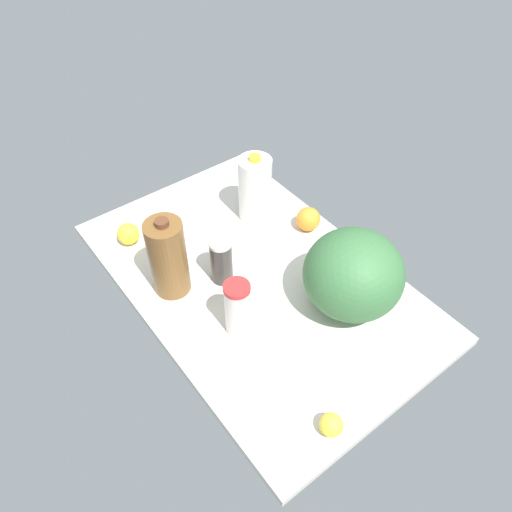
# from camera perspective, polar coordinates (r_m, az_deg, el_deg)

# --- Properties ---
(countertop) EXTENTS (1.20, 0.76, 0.03)m
(countertop) POSITION_cam_1_polar(r_m,az_deg,el_deg) (1.67, 0.00, -2.75)
(countertop) COLOR beige
(countertop) RESTS_ON ground
(tumbler_cup) EXTENTS (0.08, 0.08, 0.19)m
(tumbler_cup) POSITION_cam_1_polar(r_m,az_deg,el_deg) (1.45, -2.13, -5.96)
(tumbler_cup) COLOR silver
(tumbler_cup) RESTS_ON countertop
(milk_jug) EXTENTS (0.12, 0.12, 0.27)m
(milk_jug) POSITION_cam_1_polar(r_m,az_deg,el_deg) (1.80, -0.12, 7.69)
(milk_jug) COLOR white
(milk_jug) RESTS_ON countertop
(watermelon) EXTENTS (0.30, 0.30, 0.27)m
(watermelon) POSITION_cam_1_polar(r_m,az_deg,el_deg) (1.51, 11.07, -2.06)
(watermelon) COLOR #36683A
(watermelon) RESTS_ON countertop
(shaker_bottle) EXTENTS (0.07, 0.07, 0.17)m
(shaker_bottle) POSITION_cam_1_polar(r_m,az_deg,el_deg) (1.60, -3.99, -0.47)
(shaker_bottle) COLOR #36302E
(shaker_bottle) RESTS_ON countertop
(chocolate_milk_jug) EXTENTS (0.12, 0.12, 0.29)m
(chocolate_milk_jug) POSITION_cam_1_polar(r_m,az_deg,el_deg) (1.55, -10.02, -0.19)
(chocolate_milk_jug) COLOR brown
(chocolate_milk_jug) RESTS_ON countertop
(orange_beside_bowl) EXTENTS (0.09, 0.09, 0.09)m
(orange_beside_bowl) POSITION_cam_1_polar(r_m,az_deg,el_deg) (1.81, 5.98, 4.22)
(orange_beside_bowl) COLOR orange
(orange_beside_bowl) RESTS_ON countertop
(lemon_near_front) EXTENTS (0.06, 0.06, 0.06)m
(lemon_near_front) POSITION_cam_1_polar(r_m,az_deg,el_deg) (1.35, 8.61, -18.54)
(lemon_near_front) COLOR yellow
(lemon_near_front) RESTS_ON countertop
(lemon_loose) EXTENTS (0.08, 0.08, 0.08)m
(lemon_loose) POSITION_cam_1_polar(r_m,az_deg,el_deg) (1.80, -14.39, 2.46)
(lemon_loose) COLOR yellow
(lemon_loose) RESTS_ON countertop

